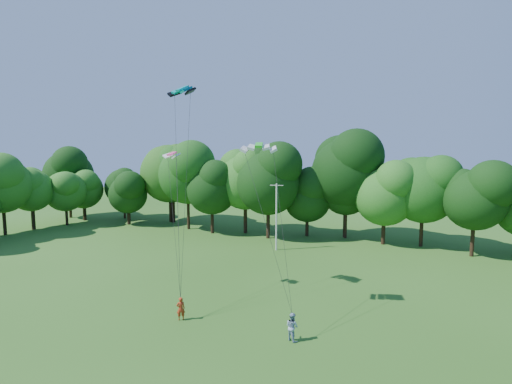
% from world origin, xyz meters
% --- Properties ---
extents(ground, '(160.00, 160.00, 0.00)m').
position_xyz_m(ground, '(0.00, 0.00, 0.00)').
color(ground, '#285617').
rests_on(ground, ground).
extents(utility_pole, '(1.62, 0.32, 8.12)m').
position_xyz_m(utility_pole, '(-4.15, 27.76, 4.18)').
color(utility_pole, beige).
rests_on(utility_pole, ground).
extents(kite_flyer_left, '(0.74, 0.71, 1.70)m').
position_xyz_m(kite_flyer_left, '(-3.75, 6.57, 0.85)').
color(kite_flyer_left, '#B03116').
rests_on(kite_flyer_left, ground).
extents(kite_flyer_right, '(1.13, 1.04, 1.86)m').
position_xyz_m(kite_flyer_right, '(4.64, 6.80, 0.93)').
color(kite_flyer_right, '#89A1BF').
rests_on(kite_flyer_right, ground).
extents(kite_teal, '(2.69, 1.75, 0.60)m').
position_xyz_m(kite_teal, '(-6.39, 11.38, 17.24)').
color(kite_teal, '#048C92').
rests_on(kite_teal, ground).
extents(kite_green, '(2.90, 1.97, 0.42)m').
position_xyz_m(kite_green, '(0.80, 10.38, 12.65)').
color(kite_green, '#21D01F').
rests_on(kite_green, ground).
extents(kite_pink, '(1.66, 1.05, 0.34)m').
position_xyz_m(kite_pink, '(-7.48, 11.26, 11.95)').
color(kite_pink, '#FB4586').
rests_on(kite_pink, ground).
extents(tree_back_west, '(10.49, 10.49, 15.26)m').
position_xyz_m(tree_back_west, '(-26.73, 38.06, 9.53)').
color(tree_back_west, '#392317').
rests_on(tree_back_west, ground).
extents(tree_back_center, '(10.53, 10.53, 15.31)m').
position_xyz_m(tree_back_center, '(2.37, 37.53, 9.56)').
color(tree_back_center, black).
rests_on(tree_back_center, ground).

